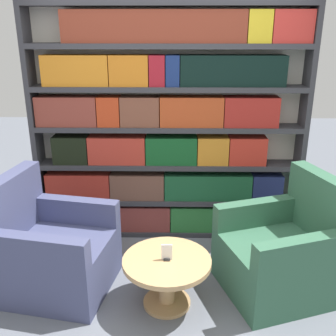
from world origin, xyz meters
The scene contains 6 objects.
ground_plane centered at (0.00, 0.00, 0.00)m, with size 14.00×14.00×0.00m, color slate.
bookshelf centered at (-0.01, 1.33, 1.17)m, with size 2.73×0.30×2.36m.
armchair_left centered at (-0.98, 0.34, 0.33)m, with size 1.02×0.95×1.00m.
armchair_right centered at (0.99, 0.34, 0.33)m, with size 1.09×1.04×1.00m.
coffee_table centered at (0.01, 0.11, 0.30)m, with size 0.70×0.70×0.42m.
table_sign centered at (0.01, 0.11, 0.48)m, with size 0.09×0.06×0.13m.
Camera 1 is at (0.06, -2.54, 2.15)m, focal length 42.00 mm.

